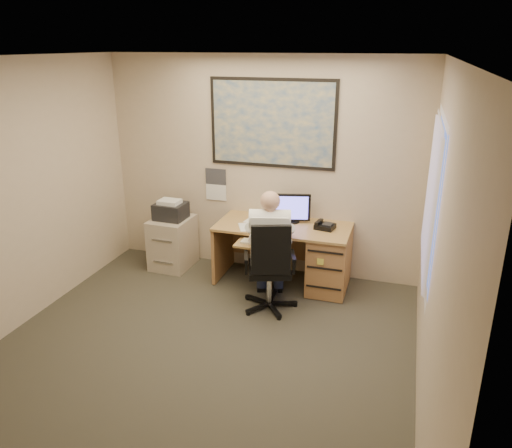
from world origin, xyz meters
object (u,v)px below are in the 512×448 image
(desk, at_px, (310,252))
(office_chair, at_px, (267,284))
(filing_cabinet, at_px, (172,238))
(person, at_px, (270,251))

(desk, bearing_deg, office_chair, -115.29)
(filing_cabinet, bearing_deg, person, -21.18)
(desk, relative_size, filing_cabinet, 1.73)
(filing_cabinet, xyz_separation_m, person, (1.52, -0.66, 0.28))
(desk, distance_m, filing_cabinet, 1.84)
(office_chair, bearing_deg, person, 59.15)
(filing_cabinet, relative_size, office_chair, 0.87)
(office_chair, bearing_deg, desk, 45.74)
(desk, distance_m, person, 0.75)
(office_chair, relative_size, person, 0.79)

